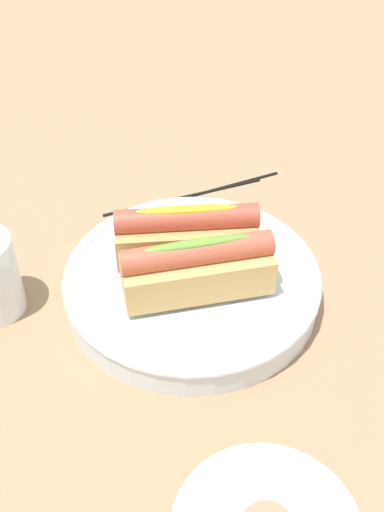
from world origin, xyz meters
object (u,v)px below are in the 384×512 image
(hotdog_front, at_px, (187,234))
(hotdog_back, at_px, (197,268))
(serving_bowl, at_px, (192,282))
(chopstick_far, at_px, (205,191))
(chopstick_near, at_px, (182,196))

(hotdog_front, relative_size, hotdog_back, 0.98)
(serving_bowl, distance_m, chopstick_far, 0.19)
(hotdog_front, distance_m, chopstick_near, 0.17)
(serving_bowl, height_order, hotdog_front, hotdog_front)
(hotdog_front, xyz_separation_m, chopstick_far, (-0.02, -0.17, -0.06))
(serving_bowl, xyz_separation_m, hotdog_front, (0.01, -0.03, 0.04))
(hotdog_front, bearing_deg, chopstick_near, -85.00)
(hotdog_front, bearing_deg, chopstick_far, -95.68)
(hotdog_front, height_order, chopstick_far, hotdog_front)
(hotdog_back, relative_size, chopstick_far, 0.72)
(serving_bowl, xyz_separation_m, hotdog_back, (-0.01, 0.03, 0.04))
(chopstick_far, bearing_deg, chopstick_near, -5.33)
(chopstick_near, bearing_deg, chopstick_far, 178.11)
(serving_bowl, distance_m, chopstick_near, 0.18)
(serving_bowl, distance_m, hotdog_back, 0.05)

